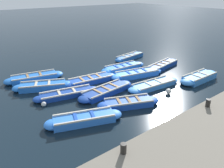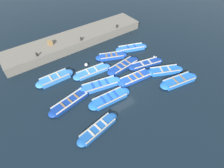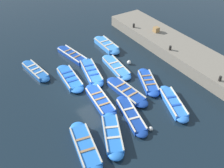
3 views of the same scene
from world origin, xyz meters
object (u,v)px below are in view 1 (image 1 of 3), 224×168
boat_alongside (123,67)px  boat_bow_out (129,103)px  boat_centre (130,57)px  boat_stern_in (106,91)px  bollard_mid_north (208,103)px  buoy_yellow_far (44,104)px  bollard_north (123,148)px  boat_outer_left (34,78)px  boat_mid_row (199,77)px  boat_outer_right (137,74)px  boat_drifting (43,86)px  boat_tucked (84,119)px  boat_broadside (67,94)px  boat_far_corner (154,85)px  boat_near_quay (91,80)px  buoy_orange_near (169,91)px  boat_end_of_row (163,65)px

boat_alongside → boat_bow_out: bearing=-37.3°
boat_centre → boat_stern_in: bearing=-52.8°
bollard_mid_north → buoy_yellow_far: bearing=-139.8°
boat_centre → bollard_north: size_ratio=10.34×
bollard_north → bollard_mid_north: bearing=90.0°
boat_outer_left → boat_centre: (0.21, 8.45, -0.02)m
boat_mid_row → buoy_yellow_far: (-2.96, -9.71, -0.08)m
boat_alongside → boat_outer_right: (1.70, -0.17, 0.02)m
boat_drifting → boat_bow_out: size_ratio=1.07×
boat_alongside → boat_centre: bearing=128.1°
boat_outer_left → bollard_mid_north: (9.95, 4.29, 0.95)m
boat_mid_row → boat_tucked: boat_mid_row is taller
boat_alongside → boat_outer_right: bearing=-5.6°
boat_broadside → buoy_yellow_far: 1.55m
boat_mid_row → bollard_north: 9.94m
boat_outer_left → boat_broadside: (3.53, 0.64, -0.04)m
boat_broadside → boat_far_corner: size_ratio=1.00×
buoy_yellow_far → boat_mid_row: bearing=73.1°
boat_outer_right → boat_broadside: boat_outer_right is taller
boat_drifting → boat_near_quay: (0.92, 2.90, -0.02)m
boat_outer_right → boat_bow_out: 4.34m
boat_far_corner → boat_outer_left: bearing=-135.4°
bollard_north → boat_far_corner: bearing=124.8°
boat_stern_in → boat_near_quay: 1.98m
boat_near_quay → bollard_mid_north: 7.53m
boat_tucked → bollard_north: (3.49, -0.60, 0.95)m
boat_outer_right → boat_centre: bearing=144.9°
boat_drifting → boat_outer_right: 6.39m
boat_bow_out → boat_outer_right: bearing=130.8°
boat_bow_out → boat_broadside: (-3.01, -2.07, -0.03)m
boat_tucked → boat_near_quay: bearing=144.0°
boat_outer_right → buoy_orange_near: bearing=-8.1°
boat_broadside → buoy_yellow_far: bearing=-78.1°
boat_centre → buoy_orange_near: size_ratio=11.02×
bollard_north → boat_stern_in: bearing=149.0°
boat_tucked → buoy_orange_near: (0.43, 5.50, -0.02)m
boat_mid_row → bollard_north: bearing=-71.5°
boat_broadside → buoy_orange_near: boat_broadside is taller
boat_drifting → boat_end_of_row: boat_drifting is taller
boat_drifting → bollard_north: bearing=-3.4°
boat_drifting → boat_alongside: size_ratio=0.95×
boat_bow_out → boat_drifting: bearing=-150.2°
boat_centre → boat_near_quay: bearing=-66.8°
boat_outer_left → boat_end_of_row: bearing=68.3°
boat_mid_row → boat_outer_left: (-6.80, -8.84, -0.02)m
boat_end_of_row → boat_centre: 3.38m
boat_centre → buoy_yellow_far: 10.00m
boat_outer_right → boat_centre: size_ratio=1.12×
buoy_orange_near → buoy_yellow_far: size_ratio=1.27×
boat_stern_in → boat_outer_left: 5.31m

